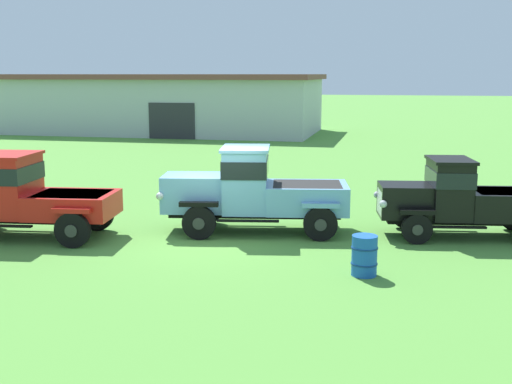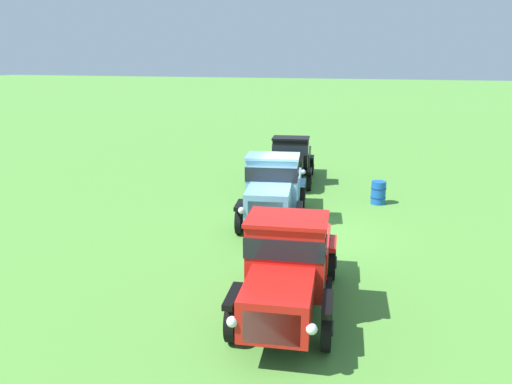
{
  "view_description": "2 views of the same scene",
  "coord_description": "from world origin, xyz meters",
  "px_view_note": "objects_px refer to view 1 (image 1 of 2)",
  "views": [
    {
      "loc": [
        4.6,
        -15.83,
        4.29
      ],
      "look_at": [
        0.72,
        1.56,
        1.0
      ],
      "focal_mm": 45.0,
      "sensor_mm": 36.0,
      "label": 1
    },
    {
      "loc": [
        -14.96,
        -3.25,
        5.43
      ],
      "look_at": [
        0.72,
        1.56,
        1.0
      ],
      "focal_mm": 35.0,
      "sensor_mm": 36.0,
      "label": 2
    }
  ],
  "objects_px": {
    "farm_shed": "(146,103)",
    "vintage_truck_midrow_center": "(465,199)",
    "oil_drum_beside_row": "(364,255)",
    "vintage_truck_foreground_near": "(18,196)",
    "vintage_truck_second_in_line": "(253,190)"
  },
  "relations": [
    {
      "from": "vintage_truck_midrow_center",
      "to": "farm_shed",
      "type": "bearing_deg",
      "value": 126.04
    },
    {
      "from": "farm_shed",
      "to": "oil_drum_beside_row",
      "type": "xyz_separation_m",
      "value": [
        17.99,
        -32.0,
        -1.71
      ]
    },
    {
      "from": "farm_shed",
      "to": "vintage_truck_foreground_near",
      "type": "bearing_deg",
      "value": -73.9
    },
    {
      "from": "farm_shed",
      "to": "vintage_truck_second_in_line",
      "type": "distance_m",
      "value": 32.29
    },
    {
      "from": "oil_drum_beside_row",
      "to": "vintage_truck_midrow_center",
      "type": "bearing_deg",
      "value": 58.95
    },
    {
      "from": "vintage_truck_second_in_line",
      "to": "oil_drum_beside_row",
      "type": "bearing_deg",
      "value": -45.89
    },
    {
      "from": "vintage_truck_second_in_line",
      "to": "vintage_truck_foreground_near",
      "type": "bearing_deg",
      "value": -161.93
    },
    {
      "from": "vintage_truck_foreground_near",
      "to": "vintage_truck_midrow_center",
      "type": "height_order",
      "value": "vintage_truck_foreground_near"
    },
    {
      "from": "vintage_truck_foreground_near",
      "to": "vintage_truck_second_in_line",
      "type": "distance_m",
      "value": 6.25
    },
    {
      "from": "vintage_truck_second_in_line",
      "to": "oil_drum_beside_row",
      "type": "relative_size",
      "value": 6.01
    },
    {
      "from": "farm_shed",
      "to": "vintage_truck_midrow_center",
      "type": "xyz_separation_m",
      "value": [
        20.39,
        -28.02,
        -1.12
      ]
    },
    {
      "from": "farm_shed",
      "to": "oil_drum_beside_row",
      "type": "height_order",
      "value": "farm_shed"
    },
    {
      "from": "vintage_truck_midrow_center",
      "to": "oil_drum_beside_row",
      "type": "height_order",
      "value": "vintage_truck_midrow_center"
    },
    {
      "from": "oil_drum_beside_row",
      "to": "farm_shed",
      "type": "bearing_deg",
      "value": 119.34
    },
    {
      "from": "farm_shed",
      "to": "vintage_truck_midrow_center",
      "type": "distance_m",
      "value": 34.67
    }
  ]
}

